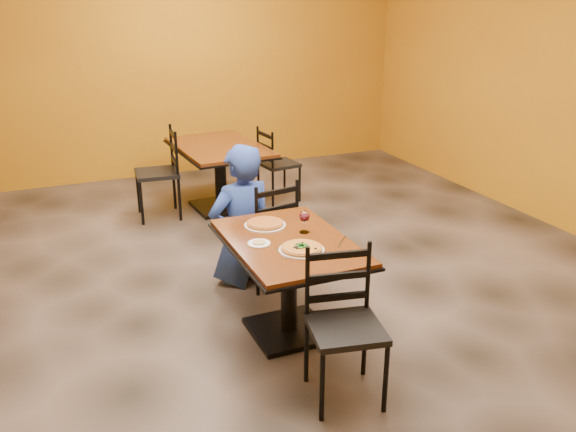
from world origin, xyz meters
name	(u,v)px	position (x,y,z in m)	size (l,w,h in m)	color
floor	(265,303)	(0.00, 0.00, 0.00)	(7.00, 8.00, 0.01)	black
wall_back	(153,63)	(0.00, 4.00, 1.50)	(7.00, 0.01, 3.00)	#B87E14
table_main	(289,265)	(0.00, -0.50, 0.56)	(0.83, 1.23, 0.75)	#61320F
table_second	(220,161)	(0.36, 2.35, 0.56)	(1.00, 1.42, 0.75)	#61320F
chair_main_near	(346,329)	(0.02, -1.33, 0.48)	(0.43, 0.43, 0.96)	black
chair_main_far	(265,231)	(0.15, 0.37, 0.47)	(0.43, 0.43, 0.95)	black
chair_second_left	(157,174)	(-0.37, 2.35, 0.50)	(0.45, 0.45, 1.00)	black
chair_second_right	(279,164)	(1.09, 2.35, 0.45)	(0.40, 0.40, 0.89)	black
diner	(241,214)	(-0.02, 0.49, 0.61)	(0.61, 0.40, 1.22)	navy
plate_main	(302,250)	(0.01, -0.70, 0.76)	(0.31, 0.31, 0.01)	white
pizza_main	(302,248)	(0.01, -0.70, 0.77)	(0.28, 0.28, 0.02)	maroon
plate_far	(265,225)	(-0.06, -0.18, 0.76)	(0.31, 0.31, 0.01)	white
pizza_far	(265,223)	(-0.06, -0.18, 0.77)	(0.28, 0.28, 0.02)	#B97A23
side_plate	(259,243)	(-0.22, -0.49, 0.76)	(0.16, 0.16, 0.01)	white
dip	(259,242)	(-0.22, -0.49, 0.76)	(0.09, 0.09, 0.01)	#A58850
wine_glass	(304,221)	(0.16, -0.41, 0.84)	(0.08, 0.08, 0.18)	white
fork	(281,254)	(-0.15, -0.70, 0.75)	(0.01, 0.19, 0.00)	silver
knife	(342,242)	(0.33, -0.68, 0.75)	(0.01, 0.21, 0.00)	silver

